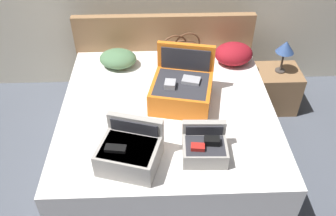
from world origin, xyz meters
The scene contains 11 objects.
ground_plane centered at (0.00, 0.00, 0.00)m, with size 12.00×12.00×0.00m, color #4C515B.
bed centered at (0.00, 0.40, 0.29)m, with size 1.82×1.83×0.58m, color silver.
headboard centered at (0.00, 1.36, 0.48)m, with size 1.85×0.08×0.96m, color olive.
hard_case_large centered at (0.13, 0.47, 0.71)m, with size 0.59×0.58×0.45m.
hard_case_medium centered at (-0.29, -0.22, 0.69)m, with size 0.49×0.46×0.31m.
hard_case_small centered at (0.25, -0.17, 0.66)m, with size 0.33×0.29×0.23m.
duffel_bag centered at (0.15, 1.05, 0.71)m, with size 0.51×0.41×0.34m.
pillow_near_headboard centered at (0.68, 1.06, 0.68)m, with size 0.38×0.31×0.21m, color maroon.
pillow_center_head centered at (-0.46, 1.06, 0.66)m, with size 0.36×0.30×0.16m, color #4C724C.
nightstand centered at (1.19, 1.07, 0.23)m, with size 0.44×0.40×0.46m, color olive.
table_lamp centered at (1.19, 1.07, 0.73)m, with size 0.18×0.18×0.35m.
Camera 1 is at (-0.08, -1.92, 2.53)m, focal length 37.77 mm.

